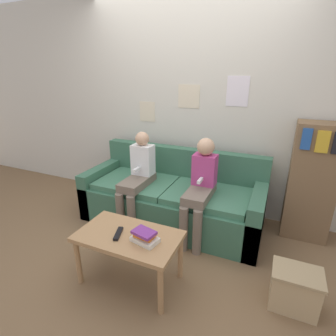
% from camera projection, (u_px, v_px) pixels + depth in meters
% --- Properties ---
extents(ground_plane, '(10.00, 10.00, 0.00)m').
position_uv_depth(ground_plane, '(153.00, 244.00, 2.72)').
color(ground_plane, brown).
extents(wall_back, '(8.00, 0.06, 2.60)m').
position_uv_depth(wall_back, '(189.00, 105.00, 3.16)').
color(wall_back, beige).
rests_on(wall_back, ground_plane).
extents(couch, '(2.04, 0.83, 0.82)m').
position_uv_depth(couch, '(173.00, 199.00, 3.08)').
color(couch, '#38664C').
rests_on(couch, ground_plane).
extents(coffee_table, '(0.84, 0.48, 0.46)m').
position_uv_depth(coffee_table, '(129.00, 241.00, 2.13)').
color(coffee_table, '#AD7F51').
rests_on(coffee_table, ground_plane).
extents(person_left, '(0.24, 0.57, 1.06)m').
position_uv_depth(person_left, '(138.00, 176.00, 2.93)').
color(person_left, '#756656').
rests_on(person_left, ground_plane).
extents(person_right, '(0.24, 0.57, 1.06)m').
position_uv_depth(person_right, '(200.00, 185.00, 2.65)').
color(person_right, '#756656').
rests_on(person_right, ground_plane).
extents(tv_remote, '(0.09, 0.17, 0.02)m').
position_uv_depth(tv_remote, '(118.00, 234.00, 2.10)').
color(tv_remote, black).
rests_on(tv_remote, coffee_table).
extents(book_stack, '(0.23, 0.17, 0.10)m').
position_uv_depth(book_stack, '(145.00, 237.00, 2.01)').
color(book_stack, silver).
rests_on(book_stack, coffee_table).
extents(bookshelf, '(0.45, 0.33, 1.23)m').
position_uv_depth(bookshelf, '(312.00, 182.00, 2.69)').
color(bookshelf, brown).
rests_on(bookshelf, ground_plane).
extents(storage_box, '(0.35, 0.26, 0.32)m').
position_uv_depth(storage_box, '(295.00, 289.00, 1.96)').
color(storage_box, tan).
rests_on(storage_box, ground_plane).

